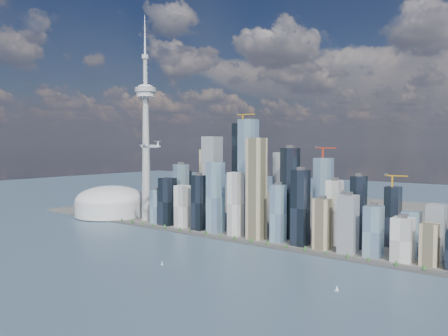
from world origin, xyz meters
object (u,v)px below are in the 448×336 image
Objects in this scene: sailboat_east at (337,289)px; airplane at (150,146)px; needle_tower at (146,134)px; dome_stadium at (111,203)px; sailboat_west at (162,264)px.

airplane is at bearing 162.43° from sailboat_east.
needle_tower is 241.40m from dome_stadium.
sailboat_west is at bearing -40.50° from airplane.
airplane is at bearing -18.77° from dome_stadium.
dome_stadium is 3.05× the size of airplane.
airplane reaches higher than sailboat_east.
dome_stadium is 563.83m from sailboat_west.
sailboat_west is (489.92, -276.67, -36.60)m from dome_stadium.
airplane is at bearing 147.86° from sailboat_west.
dome_stadium is 323.68m from airplane.
needle_tower is 60.45× the size of sailboat_east.
dome_stadium is 22.63× the size of sailboat_west.
needle_tower is 8.40× the size of airplane.
dome_stadium is at bearing 160.31° from airplane.
dome_stadium reaches higher than sailboat_west.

